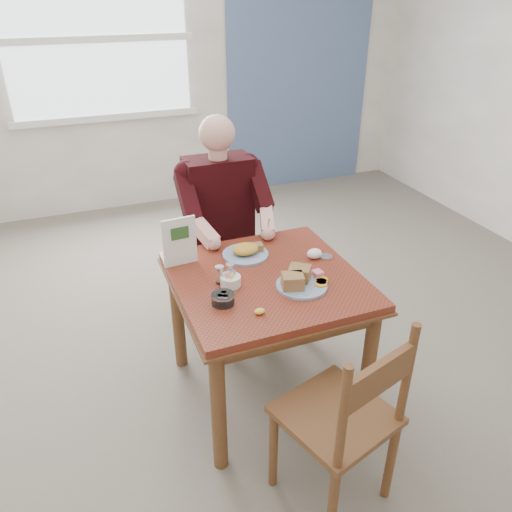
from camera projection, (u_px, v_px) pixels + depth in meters
name	position (u px, v px, depth m)	size (l,w,h in m)	color
floor	(265.00, 389.00, 2.85)	(6.00, 6.00, 0.00)	#686054
wall_back	(144.00, 61.00, 4.62)	(5.50, 5.50, 0.00)	white
accent_panel	(301.00, 53.00, 5.11)	(1.60, 0.02, 2.80)	#4E6691
lemon_wedge	(260.00, 311.00, 2.20)	(0.05, 0.03, 0.03)	yellow
napkin	(314.00, 254.00, 2.64)	(0.08, 0.07, 0.05)	white
metal_dish	(326.00, 257.00, 2.65)	(0.07, 0.07, 0.01)	silver
window	(96.00, 39.00, 4.37)	(1.72, 0.04, 1.42)	white
table	(267.00, 295.00, 2.54)	(0.92, 0.92, 0.75)	maroon
chair_far	(220.00, 253.00, 3.27)	(0.42, 0.42, 0.95)	brown
chair_near	(344.00, 419.00, 2.02)	(0.52, 0.52, 0.95)	brown
diner	(222.00, 212.00, 3.03)	(0.53, 0.56, 1.39)	gray
near_plate	(300.00, 280.00, 2.39)	(0.32, 0.32, 0.08)	white
far_plate	(246.00, 251.00, 2.67)	(0.27, 0.27, 0.07)	white
caddy	(231.00, 281.00, 2.40)	(0.12, 0.12, 0.07)	white
shakers	(225.00, 274.00, 2.42)	(0.10, 0.05, 0.09)	white
creamer	(223.00, 299.00, 2.26)	(0.14, 0.14, 0.05)	white
menu	(180.00, 241.00, 2.53)	(0.18, 0.03, 0.26)	white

